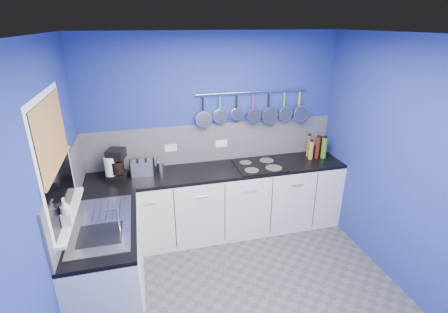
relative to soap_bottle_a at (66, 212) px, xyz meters
name	(u,v)px	position (x,y,z in m)	size (l,w,h in m)	color
floor	(247,298)	(1.53, -0.12, -1.18)	(3.20, 3.00, 0.02)	#47474C
ceiling	(256,33)	(1.53, -0.12, 1.34)	(3.20, 3.00, 0.02)	white
wall_back	(213,134)	(1.53, 1.39, 0.08)	(3.20, 0.02, 2.50)	navy
wall_left	(49,212)	(-0.08, -0.12, 0.08)	(0.02, 3.00, 2.50)	navy
wall_right	(407,169)	(3.14, -0.12, 0.08)	(0.02, 3.00, 2.50)	navy
backsplash_back	(214,142)	(1.53, 1.37, -0.02)	(3.20, 0.02, 0.50)	gray
backsplash_left	(69,188)	(-0.06, 0.48, -0.02)	(0.02, 1.80, 0.50)	gray
cabinet_run_back	(219,202)	(1.53, 1.08, -0.74)	(3.20, 0.60, 0.86)	silver
worktop_back	(219,170)	(1.53, 1.08, -0.29)	(3.20, 0.60, 0.04)	black
cabinet_run_left	(109,265)	(0.23, 0.18, -0.74)	(0.60, 1.20, 0.86)	silver
worktop_left	(102,225)	(0.23, 0.18, -0.29)	(0.60, 1.20, 0.04)	black
window_frame	(55,160)	(-0.05, 0.18, 0.38)	(0.01, 1.00, 1.10)	white
window_glass	(56,160)	(-0.04, 0.18, 0.38)	(0.01, 0.90, 1.00)	black
bamboo_blind	(51,134)	(-0.03, 0.18, 0.61)	(0.01, 0.90, 0.55)	#AD783B
window_sill	(70,214)	(-0.02, 0.18, -0.13)	(0.10, 0.98, 0.03)	white
sink_unit	(102,223)	(0.23, 0.18, -0.27)	(0.50, 0.95, 0.01)	silver
mixer_tap	(118,220)	(0.39, 0.00, -0.14)	(0.12, 0.08, 0.26)	silver
socket_left	(171,148)	(0.98, 1.36, -0.04)	(0.15, 0.01, 0.09)	white
socket_right	(221,143)	(1.63, 1.36, -0.04)	(0.15, 0.01, 0.09)	white
pot_rail	(253,92)	(2.03, 1.33, 0.61)	(0.02, 0.02, 1.45)	silver
soap_bottle_a	(66,212)	(0.00, 0.00, 0.00)	(0.09, 0.09, 0.24)	white
soap_bottle_b	(66,216)	(0.00, -0.01, -0.03)	(0.08, 0.08, 0.17)	white
paper_towel	(111,169)	(0.27, 1.09, -0.13)	(0.12, 0.12, 0.28)	white
coffee_maker	(117,165)	(0.34, 1.11, -0.09)	(0.20, 0.22, 0.35)	black
toaster	(142,168)	(0.61, 1.16, -0.18)	(0.27, 0.15, 0.17)	silver
canister	(160,167)	(0.83, 1.19, -0.21)	(0.08, 0.08, 0.12)	silver
hob	(259,166)	(2.05, 1.05, -0.26)	(0.59, 0.52, 0.01)	black
pan_0	(203,111)	(1.40, 1.32, 0.41)	(0.20, 0.07, 0.39)	silver
pan_1	(220,109)	(1.61, 1.32, 0.43)	(0.17, 0.05, 0.36)	silver
pan_2	(237,107)	(1.82, 1.32, 0.44)	(0.15, 0.05, 0.34)	silver
pan_3	(253,107)	(2.03, 1.32, 0.42)	(0.19, 0.09, 0.38)	silver
pan_4	(269,107)	(2.24, 1.32, 0.41)	(0.21, 0.09, 0.40)	silver
pan_5	(284,105)	(2.45, 1.32, 0.42)	(0.19, 0.10, 0.38)	silver
pan_6	(299,105)	(2.67, 1.32, 0.41)	(0.21, 0.10, 0.40)	silver
condiment_0	(320,147)	(2.97, 1.19, -0.15)	(0.06, 0.06, 0.25)	black
condiment_1	(314,151)	(2.88, 1.20, -0.21)	(0.05, 0.05, 0.12)	black
condiment_2	(308,146)	(2.79, 1.20, -0.12)	(0.05, 0.05, 0.29)	brown
condiment_3	(324,148)	(2.97, 1.10, -0.13)	(0.07, 0.07, 0.28)	#3F721E
condiment_4	(317,148)	(2.88, 1.11, -0.12)	(0.06, 0.06, 0.29)	#4C190C
condiment_5	(311,150)	(2.78, 1.11, -0.15)	(0.06, 0.06, 0.24)	olive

